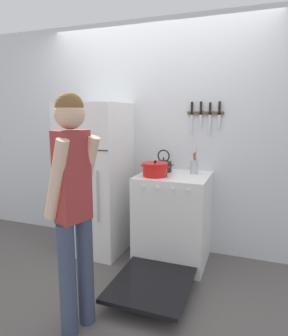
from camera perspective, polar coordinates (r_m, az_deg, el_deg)
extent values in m
plane|color=#5B5654|center=(3.72, 2.12, -14.19)|extent=(14.00, 14.00, 0.00)
cube|color=silver|center=(3.42, 2.42, 5.82)|extent=(10.00, 0.06, 2.55)
cube|color=white|center=(3.40, -9.08, -1.96)|extent=(0.66, 0.66, 1.66)
cube|color=#2D2D2D|center=(3.06, -12.30, 3.49)|extent=(0.64, 0.01, 0.01)
cylinder|color=#B2B5BA|center=(3.03, -8.84, -5.40)|extent=(0.02, 0.02, 0.53)
cube|color=white|center=(3.18, 5.55, -9.55)|extent=(0.71, 0.64, 0.93)
cube|color=black|center=(3.06, 5.70, -1.50)|extent=(0.69, 0.63, 0.02)
cube|color=black|center=(2.92, 4.05, -11.60)|extent=(0.61, 0.05, 0.71)
cylinder|color=black|center=(2.98, 2.11, -1.63)|extent=(0.20, 0.20, 0.01)
cylinder|color=black|center=(2.90, 8.11, -2.07)|extent=(0.20, 0.20, 0.01)
cylinder|color=black|center=(3.22, 3.54, -0.73)|extent=(0.20, 0.20, 0.01)
cylinder|color=black|center=(3.14, 9.11, -1.12)|extent=(0.20, 0.20, 0.01)
cylinder|color=silver|center=(2.82, -0.22, -3.70)|extent=(0.04, 0.02, 0.04)
cylinder|color=silver|center=(2.78, 2.52, -3.94)|extent=(0.04, 0.02, 0.04)
cylinder|color=silver|center=(2.74, 5.35, -4.18)|extent=(0.04, 0.02, 0.04)
cylinder|color=silver|center=(2.71, 8.25, -4.42)|extent=(0.04, 0.02, 0.04)
cube|color=black|center=(2.73, 1.40, -21.22)|extent=(0.65, 0.75, 0.04)
cube|color=#99999E|center=(3.13, 5.16, -10.81)|extent=(0.57, 0.35, 0.01)
cylinder|color=red|center=(2.97, 2.12, -0.46)|extent=(0.24, 0.24, 0.12)
cylinder|color=red|center=(2.95, 2.13, 0.83)|extent=(0.26, 0.26, 0.02)
sphere|color=black|center=(2.95, 2.13, 1.23)|extent=(0.03, 0.03, 0.03)
cylinder|color=red|center=(3.00, -0.29, 0.47)|extent=(0.03, 0.02, 0.02)
cylinder|color=red|center=(2.92, 4.62, 0.16)|extent=(0.03, 0.02, 0.02)
cylinder|color=black|center=(3.20, 3.73, 0.25)|extent=(0.17, 0.17, 0.11)
cone|color=black|center=(3.19, 3.75, 1.45)|extent=(0.16, 0.16, 0.03)
sphere|color=black|center=(3.19, 3.75, 1.87)|extent=(0.02, 0.02, 0.02)
cone|color=black|center=(3.18, 5.16, 0.35)|extent=(0.10, 0.03, 0.08)
torus|color=black|center=(3.19, 3.76, 2.31)|extent=(0.14, 0.01, 0.14)
cylinder|color=#B7BABF|center=(3.13, 9.49, 0.21)|extent=(0.08, 0.08, 0.14)
cylinder|color=#9E7547|center=(3.12, 9.56, 1.22)|extent=(0.02, 0.03, 0.20)
cylinder|color=#232326|center=(3.13, 9.83, 1.44)|extent=(0.02, 0.04, 0.22)
cylinder|color=#B2B5BA|center=(3.11, 9.83, 1.63)|extent=(0.02, 0.02, 0.25)
cylinder|color=#4C4C51|center=(3.11, 9.53, 1.07)|extent=(0.03, 0.02, 0.19)
cylinder|color=#C63D33|center=(3.10, 9.51, 1.02)|extent=(0.02, 0.03, 0.18)
cylinder|color=#38425B|center=(2.27, -14.36, -20.11)|extent=(0.12, 0.12, 0.82)
cylinder|color=#38425B|center=(2.36, -11.08, -18.71)|extent=(0.12, 0.12, 0.82)
cube|color=#9E3333|center=(2.05, -13.49, -1.64)|extent=(0.19, 0.26, 0.62)
cylinder|color=beige|center=(1.98, -16.34, -2.24)|extent=(0.26, 0.15, 0.55)
cylinder|color=beige|center=(2.13, -10.84, -1.08)|extent=(0.26, 0.15, 0.55)
sphere|color=beige|center=(2.01, -14.00, 9.97)|extent=(0.20, 0.20, 0.20)
sphere|color=brown|center=(2.01, -14.05, 11.24)|extent=(0.18, 0.18, 0.18)
cube|color=brown|center=(3.24, 11.63, 10.21)|extent=(0.38, 0.02, 0.03)
cube|color=silver|center=(3.26, 9.03, 8.28)|extent=(0.02, 0.00, 0.23)
cube|color=black|center=(3.26, 9.11, 11.32)|extent=(0.02, 0.02, 0.12)
cube|color=silver|center=(3.24, 10.72, 8.85)|extent=(0.03, 0.00, 0.16)
cube|color=black|center=(3.24, 10.79, 11.29)|extent=(0.02, 0.02, 0.12)
cube|color=silver|center=(3.23, 12.37, 8.16)|extent=(0.03, 0.00, 0.23)
cube|color=black|center=(3.22, 12.49, 11.14)|extent=(0.02, 0.02, 0.11)
cube|color=silver|center=(3.22, 14.09, 8.74)|extent=(0.03, 0.00, 0.15)
cube|color=black|center=(3.21, 14.20, 11.16)|extent=(0.02, 0.02, 0.12)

